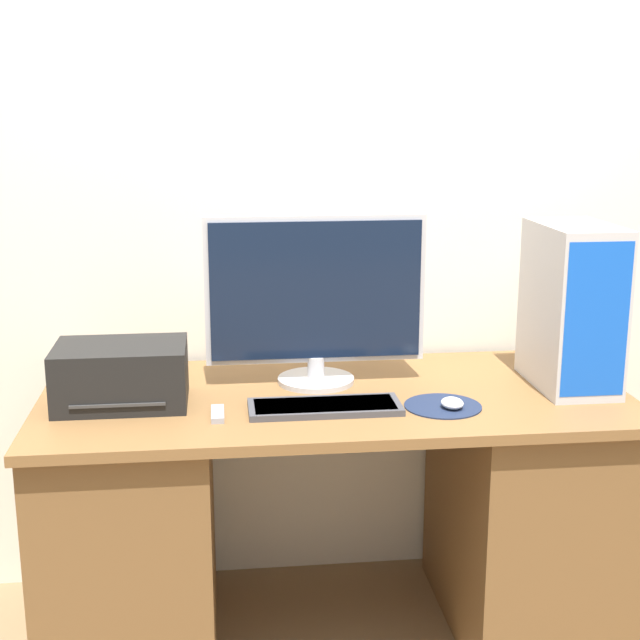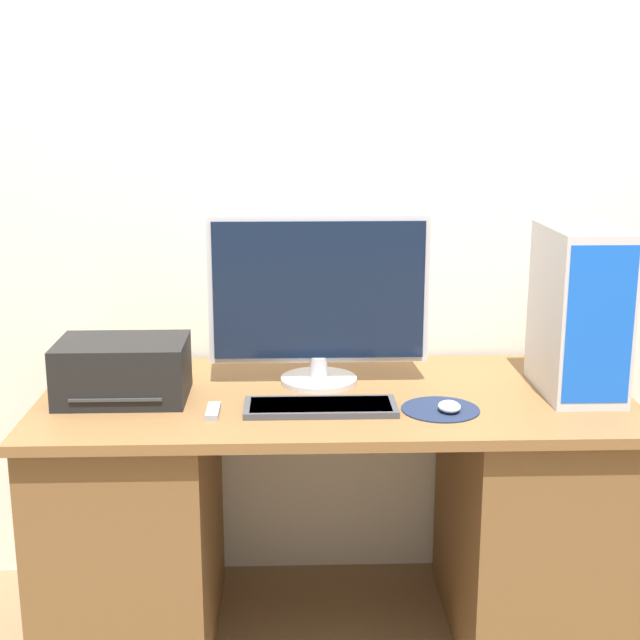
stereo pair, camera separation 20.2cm
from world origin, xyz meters
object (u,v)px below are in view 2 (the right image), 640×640
at_px(printer, 123,370).
at_px(mouse, 449,407).
at_px(monitor, 319,297).
at_px(keyboard, 321,407).
at_px(computer_tower, 579,311).
at_px(remote_control, 213,411).

bearing_deg(printer, mouse, -9.49).
bearing_deg(mouse, monitor, 140.31).
height_order(keyboard, computer_tower, computer_tower).
height_order(monitor, printer, monitor).
bearing_deg(keyboard, printer, 167.97).
bearing_deg(mouse, printer, 170.51).
height_order(monitor, computer_tower, monitor).
bearing_deg(monitor, keyboard, -90.77).
xyz_separation_m(keyboard, computer_tower, (0.75, 0.14, 0.23)).
bearing_deg(remote_control, monitor, 42.81).
relative_size(keyboard, remote_control, 3.63).
relative_size(monitor, printer, 1.81).
bearing_deg(printer, remote_control, -27.68).
relative_size(mouse, remote_control, 0.66).
distance_m(monitor, keyboard, 0.36).
height_order(monitor, keyboard, monitor).
bearing_deg(mouse, keyboard, 174.63).
distance_m(monitor, mouse, 0.52).
relative_size(mouse, computer_tower, 0.16).
bearing_deg(computer_tower, remote_control, -171.47).
height_order(mouse, computer_tower, computer_tower).
relative_size(printer, remote_control, 3.13).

